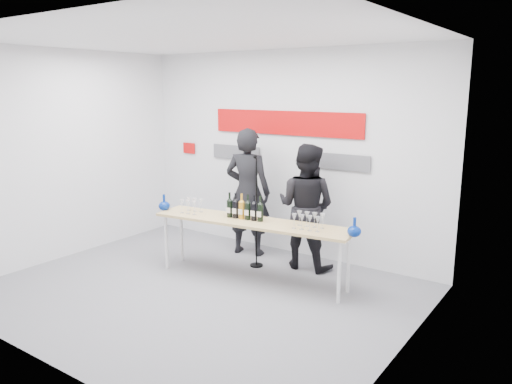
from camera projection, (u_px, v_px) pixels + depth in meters
ground at (198, 292)px, 6.10m from camera, size 5.00×5.00×0.00m
back_wall at (285, 153)px, 7.40m from camera, size 5.00×0.04×3.00m
signage at (281, 133)px, 7.34m from camera, size 3.38×0.02×0.79m
tasting_table at (252, 225)px, 6.36m from camera, size 2.69×0.86×0.79m
wine_bottles at (245, 207)px, 6.39m from camera, size 0.53×0.14×0.33m
decanter_left at (164, 202)px, 6.90m from camera, size 0.16×0.16×0.21m
decanter_right at (354, 227)px, 5.67m from camera, size 0.16×0.16×0.21m
glasses_left at (191, 206)px, 6.75m from camera, size 0.28×0.25×0.18m
glasses_right at (308, 221)px, 5.98m from camera, size 0.38×0.26×0.18m
presenter_left at (248, 192)px, 7.36m from camera, size 0.78×0.60×1.89m
presenter_right at (306, 207)px, 6.81m from camera, size 0.88×0.70×1.72m
mic_stand at (256, 233)px, 6.90m from camera, size 0.18×0.18×1.57m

